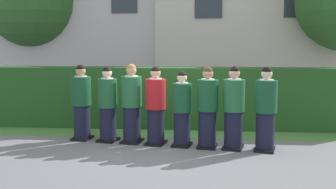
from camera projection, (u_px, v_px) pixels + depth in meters
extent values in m
plane|color=slate|center=(168.00, 145.00, 8.36)|extent=(60.00, 60.00, 0.00)
cylinder|color=black|center=(82.00, 122.00, 8.80)|extent=(0.36, 0.36, 0.75)
cube|color=black|center=(82.00, 138.00, 8.85)|extent=(0.43, 0.51, 0.05)
cylinder|color=#144728|center=(81.00, 91.00, 8.72)|extent=(0.43, 0.43, 0.62)
cylinder|color=white|center=(81.00, 77.00, 8.68)|extent=(0.26, 0.26, 0.03)
cube|color=navy|center=(85.00, 84.00, 8.90)|extent=(0.04, 0.02, 0.27)
sphere|color=tan|center=(81.00, 71.00, 8.67)|extent=(0.21, 0.21, 0.21)
sphere|color=black|center=(81.00, 69.00, 8.66)|extent=(0.20, 0.20, 0.20)
cube|color=white|center=(86.00, 94.00, 9.00)|extent=(0.15, 0.02, 0.20)
cylinder|color=black|center=(108.00, 124.00, 8.64)|extent=(0.35, 0.35, 0.74)
cube|color=black|center=(108.00, 140.00, 8.68)|extent=(0.46, 0.53, 0.05)
cylinder|color=#19512D|center=(107.00, 93.00, 8.56)|extent=(0.42, 0.42, 0.61)
cylinder|color=white|center=(107.00, 79.00, 8.52)|extent=(0.26, 0.26, 0.03)
cube|color=gold|center=(111.00, 87.00, 8.73)|extent=(0.04, 0.02, 0.27)
sphere|color=beige|center=(107.00, 73.00, 8.51)|extent=(0.21, 0.21, 0.21)
sphere|color=black|center=(107.00, 71.00, 8.50)|extent=(0.19, 0.19, 0.19)
cylinder|color=black|center=(132.00, 125.00, 8.52)|extent=(0.37, 0.37, 0.77)
cube|color=black|center=(132.00, 141.00, 8.56)|extent=(0.46, 0.54, 0.05)
cylinder|color=#1E5B33|center=(131.00, 92.00, 8.43)|extent=(0.43, 0.43, 0.63)
cylinder|color=white|center=(131.00, 76.00, 8.39)|extent=(0.27, 0.27, 0.03)
cube|color=gold|center=(135.00, 85.00, 8.61)|extent=(0.04, 0.02, 0.28)
sphere|color=tan|center=(131.00, 70.00, 8.38)|extent=(0.22, 0.22, 0.22)
sphere|color=olive|center=(131.00, 69.00, 8.37)|extent=(0.20, 0.20, 0.20)
cube|color=white|center=(136.00, 95.00, 8.71)|extent=(0.15, 0.03, 0.20)
cylinder|color=black|center=(156.00, 126.00, 8.36)|extent=(0.36, 0.36, 0.75)
cube|color=black|center=(156.00, 143.00, 8.41)|extent=(0.46, 0.53, 0.05)
cylinder|color=#AD191E|center=(156.00, 94.00, 8.28)|extent=(0.42, 0.42, 0.62)
cylinder|color=white|center=(156.00, 79.00, 8.24)|extent=(0.26, 0.26, 0.03)
cube|color=#236038|center=(159.00, 87.00, 8.46)|extent=(0.04, 0.02, 0.27)
sphere|color=tan|center=(156.00, 73.00, 8.23)|extent=(0.21, 0.21, 0.21)
sphere|color=black|center=(156.00, 71.00, 8.22)|extent=(0.19, 0.19, 0.19)
cube|color=white|center=(160.00, 97.00, 8.55)|extent=(0.15, 0.04, 0.20)
cylinder|color=black|center=(182.00, 129.00, 8.22)|extent=(0.34, 0.34, 0.71)
cube|color=black|center=(182.00, 145.00, 8.26)|extent=(0.43, 0.50, 0.05)
cylinder|color=#144728|center=(182.00, 98.00, 8.14)|extent=(0.40, 0.40, 0.58)
cylinder|color=white|center=(182.00, 83.00, 8.10)|extent=(0.25, 0.25, 0.03)
cube|color=navy|center=(184.00, 91.00, 8.30)|extent=(0.04, 0.02, 0.26)
sphere|color=beige|center=(182.00, 77.00, 8.09)|extent=(0.20, 0.20, 0.20)
sphere|color=black|center=(182.00, 76.00, 8.08)|extent=(0.18, 0.18, 0.18)
cube|color=white|center=(185.00, 100.00, 8.40)|extent=(0.15, 0.04, 0.20)
cylinder|color=black|center=(207.00, 129.00, 8.09)|extent=(0.36, 0.36, 0.75)
cube|color=black|center=(207.00, 146.00, 8.13)|extent=(0.44, 0.51, 0.05)
cylinder|color=#144728|center=(208.00, 95.00, 8.01)|extent=(0.42, 0.42, 0.62)
cylinder|color=white|center=(208.00, 80.00, 7.97)|extent=(0.26, 0.26, 0.03)
cube|color=#236038|center=(209.00, 88.00, 8.19)|extent=(0.04, 0.02, 0.27)
sphere|color=tan|center=(208.00, 73.00, 7.96)|extent=(0.21, 0.21, 0.21)
sphere|color=#472D19|center=(208.00, 72.00, 7.95)|extent=(0.20, 0.20, 0.20)
cylinder|color=black|center=(233.00, 130.00, 7.99)|extent=(0.36, 0.36, 0.76)
cube|color=black|center=(233.00, 147.00, 8.04)|extent=(0.48, 0.55, 0.05)
cylinder|color=#1E5B33|center=(234.00, 96.00, 7.91)|extent=(0.43, 0.43, 0.62)
cylinder|color=white|center=(234.00, 79.00, 7.87)|extent=(0.27, 0.27, 0.03)
cube|color=#236038|center=(236.00, 88.00, 8.09)|extent=(0.04, 0.02, 0.27)
sphere|color=tan|center=(234.00, 73.00, 7.86)|extent=(0.21, 0.21, 0.21)
sphere|color=black|center=(234.00, 71.00, 7.85)|extent=(0.20, 0.20, 0.20)
cube|color=white|center=(236.00, 99.00, 8.18)|extent=(0.15, 0.04, 0.20)
cylinder|color=black|center=(265.00, 132.00, 7.85)|extent=(0.36, 0.36, 0.76)
cube|color=black|center=(265.00, 149.00, 7.89)|extent=(0.48, 0.55, 0.05)
cylinder|color=#144728|center=(266.00, 96.00, 7.76)|extent=(0.43, 0.43, 0.62)
cylinder|color=white|center=(267.00, 80.00, 7.72)|extent=(0.27, 0.27, 0.03)
cube|color=navy|center=(267.00, 89.00, 7.94)|extent=(0.04, 0.02, 0.27)
sphere|color=beige|center=(267.00, 74.00, 7.71)|extent=(0.21, 0.21, 0.21)
sphere|color=black|center=(267.00, 72.00, 7.71)|extent=(0.20, 0.20, 0.20)
cube|color=#214C1E|center=(174.00, 98.00, 10.03)|extent=(9.36, 0.70, 1.51)
cube|color=silver|center=(99.00, 22.00, 16.18)|extent=(6.46, 4.38, 5.98)
cube|color=beige|center=(246.00, 25.00, 15.15)|extent=(6.42, 3.98, 5.63)
cube|color=#2D3842|center=(209.00, 1.00, 13.20)|extent=(0.90, 0.04, 1.10)
cube|color=#2D3842|center=(299.00, 0.00, 12.96)|extent=(0.90, 0.04, 1.10)
cylinder|color=brown|center=(34.00, 73.00, 14.69)|extent=(0.24, 0.24, 2.08)
sphere|color=#2D6028|center=(31.00, 1.00, 14.37)|extent=(3.33, 3.33, 3.33)
cube|color=#477A38|center=(172.00, 134.00, 9.32)|extent=(9.36, 0.90, 0.01)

